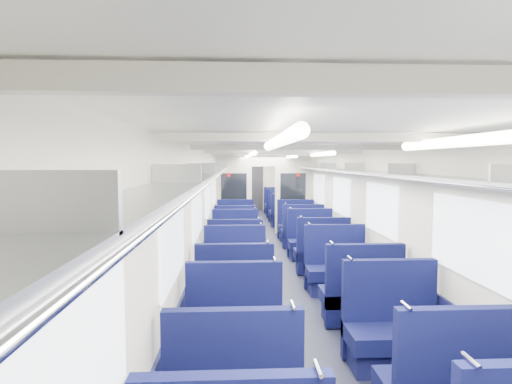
{
  "coord_description": "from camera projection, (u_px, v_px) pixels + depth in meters",
  "views": [
    {
      "loc": [
        -0.8,
        -8.87,
        2.14
      ],
      "look_at": [
        -0.24,
        2.68,
        1.27
      ],
      "focal_mm": 28.32,
      "sensor_mm": 36.0,
      "label": 1
    }
  ],
  "objects": [
    {
      "name": "floor",
      "position": [
        272.0,
        257.0,
        9.03
      ],
      "size": [
        2.8,
        18.0,
        0.01
      ],
      "primitive_type": "cube",
      "color": "black",
      "rests_on": "ground"
    },
    {
      "name": "ceiling",
      "position": [
        273.0,
        152.0,
        8.86
      ],
      "size": [
        2.8,
        18.0,
        0.01
      ],
      "primitive_type": "cube",
      "color": "silver",
      "rests_on": "wall_left"
    },
    {
      "name": "wall_left",
      "position": [
        209.0,
        206.0,
        8.88
      ],
      "size": [
        0.02,
        18.0,
        2.35
      ],
      "primitive_type": "cube",
      "color": "beige",
      "rests_on": "floor"
    },
    {
      "name": "dado_left",
      "position": [
        210.0,
        242.0,
        8.94
      ],
      "size": [
        0.03,
        17.9,
        0.7
      ],
      "primitive_type": "cube",
      "color": "#101338",
      "rests_on": "floor"
    },
    {
      "name": "wall_right",
      "position": [
        335.0,
        205.0,
        9.01
      ],
      "size": [
        0.02,
        18.0,
        2.35
      ],
      "primitive_type": "cube",
      "color": "beige",
      "rests_on": "floor"
    },
    {
      "name": "dado_right",
      "position": [
        334.0,
        241.0,
        9.07
      ],
      "size": [
        0.03,
        17.9,
        0.7
      ],
      "primitive_type": "cube",
      "color": "#101338",
      "rests_on": "floor"
    },
    {
      "name": "wall_far",
      "position": [
        254.0,
        183.0,
        17.91
      ],
      "size": [
        2.8,
        0.02,
        2.35
      ],
      "primitive_type": "cube",
      "color": "beige",
      "rests_on": "floor"
    },
    {
      "name": "luggage_rack_left",
      "position": [
        218.0,
        169.0,
        8.83
      ],
      "size": [
        0.36,
        17.4,
        0.18
      ],
      "color": "#B2B5BA",
      "rests_on": "wall_left"
    },
    {
      "name": "luggage_rack_right",
      "position": [
        327.0,
        169.0,
        8.94
      ],
      "size": [
        0.36,
        17.4,
        0.18
      ],
      "color": "#B2B5BA",
      "rests_on": "wall_right"
    },
    {
      "name": "windows",
      "position": [
        275.0,
        196.0,
        8.47
      ],
      "size": [
        2.78,
        15.6,
        0.75
      ],
      "color": "white",
      "rests_on": "wall_left"
    },
    {
      "name": "ceiling_fittings",
      "position": [
        274.0,
        155.0,
        8.6
      ],
      "size": [
        2.7,
        16.06,
        0.11
      ],
      "color": "beige",
      "rests_on": "ceiling"
    },
    {
      "name": "end_door",
      "position": [
        254.0,
        187.0,
        17.86
      ],
      "size": [
        0.75,
        0.06,
        2.0
      ],
      "primitive_type": "cube",
      "color": "black",
      "rests_on": "floor"
    },
    {
      "name": "bulkhead",
      "position": [
        263.0,
        192.0,
        11.97
      ],
      "size": [
        2.8,
        0.1,
        2.35
      ],
      "color": "beige",
      "rests_on": "floor"
    },
    {
      "name": "seat_6",
      "position": [
        234.0,
        337.0,
        4.13
      ],
      "size": [
        1.01,
        0.56,
        1.13
      ],
      "color": "#0E1243",
      "rests_on": "floor"
    },
    {
      "name": "seat_7",
      "position": [
        393.0,
        333.0,
        4.22
      ],
      "size": [
        1.01,
        0.56,
        1.13
      ],
      "color": "#0E1243",
      "rests_on": "floor"
    },
    {
      "name": "seat_8",
      "position": [
        235.0,
        297.0,
        5.33
      ],
      "size": [
        1.01,
        0.56,
        1.13
      ],
      "color": "#0E1243",
      "rests_on": "floor"
    },
    {
      "name": "seat_9",
      "position": [
        361.0,
        298.0,
        5.31
      ],
      "size": [
        1.01,
        0.56,
        1.13
      ],
      "color": "#0E1243",
      "rests_on": "floor"
    },
    {
      "name": "seat_10",
      "position": [
        235.0,
        272.0,
        6.55
      ],
      "size": [
        1.01,
        0.56,
        1.13
      ],
      "color": "#0E1243",
      "rests_on": "floor"
    },
    {
      "name": "seat_11",
      "position": [
        336.0,
        271.0,
        6.62
      ],
      "size": [
        1.01,
        0.56,
        1.13
      ],
      "color": "#0E1243",
      "rests_on": "floor"
    },
    {
      "name": "seat_12",
      "position": [
        235.0,
        258.0,
        7.49
      ],
      "size": [
        1.01,
        0.56,
        1.13
      ],
      "color": "#0E1243",
      "rests_on": "floor"
    },
    {
      "name": "seat_13",
      "position": [
        322.0,
        255.0,
        7.73
      ],
      "size": [
        1.01,
        0.56,
        1.13
      ],
      "color": "#0E1243",
      "rests_on": "floor"
    },
    {
      "name": "seat_14",
      "position": [
        235.0,
        244.0,
        8.78
      ],
      "size": [
        1.01,
        0.56,
        1.13
      ],
      "color": "#0E1243",
      "rests_on": "floor"
    },
    {
      "name": "seat_15",
      "position": [
        311.0,
        243.0,
        8.89
      ],
      "size": [
        1.01,
        0.56,
        1.13
      ],
      "color": "#0E1243",
      "rests_on": "floor"
    },
    {
      "name": "seat_16",
      "position": [
        235.0,
        236.0,
        9.79
      ],
      "size": [
        1.01,
        0.56,
        1.13
      ],
      "color": "#0E1243",
      "rests_on": "floor"
    },
    {
      "name": "seat_17",
      "position": [
        302.0,
        234.0,
        10.04
      ],
      "size": [
        1.01,
        0.56,
        1.13
      ],
      "color": "#0E1243",
      "rests_on": "floor"
    },
    {
      "name": "seat_18",
      "position": [
        236.0,
        227.0,
        11.08
      ],
      "size": [
        1.01,
        0.56,
        1.13
      ],
      "color": "#0E1243",
      "rests_on": "floor"
    },
    {
      "name": "seat_19",
      "position": [
        296.0,
        227.0,
        11.03
      ],
      "size": [
        1.01,
        0.56,
        1.13
      ],
      "color": "#0E1243",
      "rests_on": "floor"
    },
    {
      "name": "seat_20",
      "position": [
        236.0,
        217.0,
        13.09
      ],
      "size": [
        1.01,
        0.56,
        1.13
      ],
      "color": "#0E1243",
      "rests_on": "floor"
    },
    {
      "name": "seat_21",
      "position": [
        286.0,
        216.0,
        13.27
      ],
      "size": [
        1.01,
        0.56,
        1.13
      ],
      "color": "#0E1243",
      "rests_on": "floor"
    },
    {
      "name": "seat_22",
      "position": [
        236.0,
        212.0,
        14.31
      ],
      "size": [
        1.01,
        0.56,
        1.13
      ],
      "color": "#0E1243",
      "rests_on": "floor"
    },
    {
      "name": "seat_23",
      "position": [
        283.0,
        213.0,
        14.2
      ],
      "size": [
        1.01,
        0.56,
        1.13
      ],
      "color": "#0E1243",
      "rests_on": "floor"
    },
    {
      "name": "seat_24",
      "position": [
        236.0,
        209.0,
        15.43
      ],
      "size": [
        1.01,
        0.56,
        1.13
      ],
      "color": "#0E1243",
      "rests_on": "floor"
    },
    {
      "name": "seat_25",
      "position": [
        279.0,
        209.0,
        15.38
      ],
      "size": [
        1.01,
        0.56,
        1.13
      ],
      "color": "#0E1243",
      "rests_on": "floor"
    },
    {
      "name": "seat_26",
      "position": [
        236.0,
        206.0,
        16.5
      ],
      "size": [
        1.01,
        0.56,
        1.13
      ],
      "color": "#0E1243",
      "rests_on": "floor"
    },
    {
      "name": "seat_27",
      "position": [
        276.0,
        206.0,
        16.48
      ],
      "size": [
        1.01,
        0.56,
        1.13
      ],
      "color": "#0E1243",
      "rests_on": "floor"
    }
  ]
}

